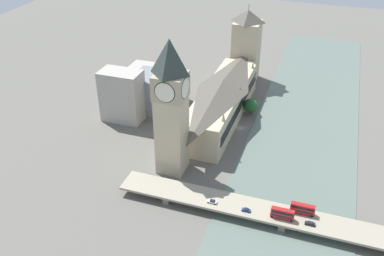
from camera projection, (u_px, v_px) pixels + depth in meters
The scene contains 16 objects.
ground_plane at pixel (241, 128), 260.16m from camera, with size 600.00×600.00×0.00m, color #605E56.
river_water at pixel (302, 139), 249.84m from camera, with size 61.59×360.00×0.30m, color slate.
parliament_hall at pixel (223, 100), 263.76m from camera, with size 23.27×97.04×26.47m.
clock_tower at pixel (171, 105), 205.67m from camera, with size 14.96×14.96×71.33m.
victoria_tower at pixel (246, 46), 306.77m from camera, with size 18.29×18.29×56.00m.
road_bridge at pixel (284, 216), 188.76m from camera, with size 155.19×14.01×4.98m.
double_decker_bus_lead at pixel (282, 213), 185.03m from camera, with size 10.19×2.47×4.99m.
double_decker_bus_mid at pixel (303, 208), 187.73m from camera, with size 10.76×2.59×4.90m.
car_northbound_mid at pixel (212, 201), 194.61m from camera, with size 4.38×1.87×1.44m.
car_northbound_tail at pixel (310, 223), 182.67m from camera, with size 4.41×1.82×1.35m.
car_southbound_lead at pixel (246, 210), 189.92m from camera, with size 3.92×1.75×1.37m.
city_block_west at pixel (157, 93), 273.98m from camera, with size 29.04×24.65×24.18m.
city_block_center at pixel (122, 96), 261.61m from camera, with size 24.91×15.20×32.25m.
city_block_east at pixel (154, 82), 289.46m from camera, with size 32.82×16.94×22.25m.
tree_embankment_near at pixel (251, 106), 271.29m from camera, with size 9.09×9.09×10.92m.
tree_embankment_mid at pixel (252, 106), 272.92m from camera, with size 6.19×6.19×8.48m.
Camera 1 is at (-44.22, 219.44, 135.89)m, focal length 40.00 mm.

